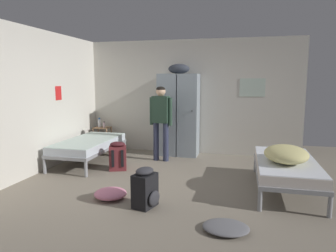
% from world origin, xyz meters
% --- Properties ---
extents(ground_plane, '(7.80, 7.80, 0.00)m').
position_xyz_m(ground_plane, '(0.00, 0.00, 0.00)').
color(ground_plane, gray).
extents(room_backdrop, '(5.00, 4.92, 2.64)m').
position_xyz_m(room_backdrop, '(-1.21, 1.25, 1.32)').
color(room_backdrop, beige).
rests_on(room_backdrop, ground_plane).
extents(locker_bank, '(0.90, 0.55, 2.07)m').
position_xyz_m(locker_bank, '(-0.22, 2.15, 0.97)').
color(locker_bank, '#8C99A3').
rests_on(locker_bank, ground_plane).
extents(shelf_unit, '(0.38, 0.30, 0.57)m').
position_xyz_m(shelf_unit, '(-2.14, 2.17, 0.35)').
color(shelf_unit, '#99704C').
rests_on(shelf_unit, ground_plane).
extents(bed_right, '(0.90, 1.90, 0.49)m').
position_xyz_m(bed_right, '(1.89, 0.25, 0.38)').
color(bed_right, gray).
rests_on(bed_right, ground_plane).
extents(bed_left_rear, '(0.90, 1.90, 0.49)m').
position_xyz_m(bed_left_rear, '(-1.89, 1.02, 0.38)').
color(bed_left_rear, gray).
rests_on(bed_left_rear, ground_plane).
extents(bedding_heap, '(0.64, 0.83, 0.25)m').
position_xyz_m(bedding_heap, '(1.86, 0.09, 0.61)').
color(bedding_heap, '#D1C67F').
rests_on(bedding_heap, bed_right).
extents(person_traveler, '(0.50, 0.23, 1.58)m').
position_xyz_m(person_traveler, '(-0.47, 1.53, 0.95)').
color(person_traveler, '#2D334C').
rests_on(person_traveler, ground_plane).
extents(water_bottle, '(0.08, 0.08, 0.23)m').
position_xyz_m(water_bottle, '(-2.22, 2.19, 0.67)').
color(water_bottle, white).
rests_on(water_bottle, shelf_unit).
extents(lotion_bottle, '(0.05, 0.05, 0.15)m').
position_xyz_m(lotion_bottle, '(-2.07, 2.13, 0.64)').
color(lotion_bottle, beige).
rests_on(lotion_bottle, shelf_unit).
extents(backpack_maroon, '(0.38, 0.40, 0.55)m').
position_xyz_m(backpack_maroon, '(-1.10, 0.67, 0.26)').
color(backpack_maroon, maroon).
rests_on(backpack_maroon, ground_plane).
extents(backpack_black, '(0.39, 0.37, 0.55)m').
position_xyz_m(backpack_black, '(-0.03, -0.90, 0.26)').
color(backpack_black, black).
rests_on(backpack_black, ground_plane).
extents(clothes_pile_grey, '(0.54, 0.45, 0.08)m').
position_xyz_m(clothes_pile_grey, '(1.07, -1.33, 0.04)').
color(clothes_pile_grey, slate).
rests_on(clothes_pile_grey, ground_plane).
extents(clothes_pile_pink, '(0.47, 0.46, 0.14)m').
position_xyz_m(clothes_pile_pink, '(-0.63, -0.73, 0.07)').
color(clothes_pile_pink, pink).
rests_on(clothes_pile_pink, ground_plane).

